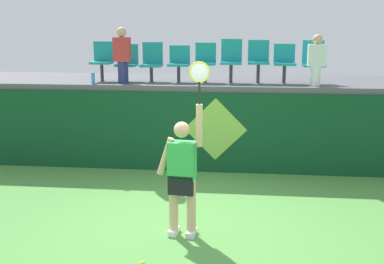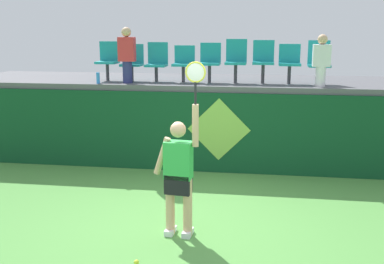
{
  "view_description": "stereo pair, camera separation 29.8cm",
  "coord_description": "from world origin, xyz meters",
  "px_view_note": "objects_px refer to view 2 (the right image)",
  "views": [
    {
      "loc": [
        0.82,
        -6.5,
        2.93
      ],
      "look_at": [
        0.0,
        0.99,
        1.23
      ],
      "focal_mm": 44.03,
      "sensor_mm": 36.0,
      "label": 1
    },
    {
      "loc": [
        1.12,
        -6.47,
        2.93
      ],
      "look_at": [
        0.0,
        0.99,
        1.23
      ],
      "focal_mm": 44.03,
      "sensor_mm": 36.0,
      "label": 2
    }
  ],
  "objects_px": {
    "stadium_chair_1": "(133,61)",
    "stadium_chair_6": "(263,59)",
    "tennis_player": "(179,172)",
    "stadium_chair_8": "(319,61)",
    "stadium_chair_3": "(184,62)",
    "stadium_chair_5": "(236,59)",
    "water_bottle": "(98,78)",
    "stadium_chair_7": "(290,61)",
    "stadium_chair_2": "(157,61)",
    "stadium_chair_0": "(108,59)",
    "stadium_chair_4": "(210,60)",
    "spectator_0": "(127,54)",
    "spectator_1": "(321,60)",
    "tennis_ball": "(136,262)"
  },
  "relations": [
    {
      "from": "water_bottle",
      "to": "stadium_chair_5",
      "type": "relative_size",
      "value": 0.26
    },
    {
      "from": "tennis_player",
      "to": "stadium_chair_5",
      "type": "height_order",
      "value": "stadium_chair_5"
    },
    {
      "from": "water_bottle",
      "to": "stadium_chair_8",
      "type": "bearing_deg",
      "value": 7.76
    },
    {
      "from": "stadium_chair_0",
      "to": "stadium_chair_5",
      "type": "relative_size",
      "value": 0.93
    },
    {
      "from": "tennis_ball",
      "to": "stadium_chair_0",
      "type": "distance_m",
      "value": 5.57
    },
    {
      "from": "tennis_ball",
      "to": "stadium_chair_3",
      "type": "height_order",
      "value": "stadium_chair_3"
    },
    {
      "from": "stadium_chair_1",
      "to": "stadium_chair_7",
      "type": "relative_size",
      "value": 0.98
    },
    {
      "from": "spectator_1",
      "to": "stadium_chair_7",
      "type": "bearing_deg",
      "value": 145.5
    },
    {
      "from": "tennis_ball",
      "to": "stadium_chair_4",
      "type": "xyz_separation_m",
      "value": [
        0.38,
        4.76,
        2.19
      ]
    },
    {
      "from": "stadium_chair_2",
      "to": "stadium_chair_6",
      "type": "distance_m",
      "value": 2.27
    },
    {
      "from": "tennis_ball",
      "to": "stadium_chair_2",
      "type": "relative_size",
      "value": 0.08
    },
    {
      "from": "stadium_chair_3",
      "to": "stadium_chair_6",
      "type": "height_order",
      "value": "stadium_chair_6"
    },
    {
      "from": "tennis_player",
      "to": "water_bottle",
      "type": "height_order",
      "value": "tennis_player"
    },
    {
      "from": "water_bottle",
      "to": "stadium_chair_3",
      "type": "xyz_separation_m",
      "value": [
        1.71,
        0.6,
        0.31
      ]
    },
    {
      "from": "stadium_chair_5",
      "to": "stadium_chair_6",
      "type": "bearing_deg",
      "value": -0.32
    },
    {
      "from": "stadium_chair_0",
      "to": "stadium_chair_4",
      "type": "relative_size",
      "value": 1.02
    },
    {
      "from": "stadium_chair_7",
      "to": "stadium_chair_5",
      "type": "bearing_deg",
      "value": 179.54
    },
    {
      "from": "tennis_player",
      "to": "stadium_chair_7",
      "type": "height_order",
      "value": "stadium_chair_7"
    },
    {
      "from": "stadium_chair_2",
      "to": "spectator_0",
      "type": "distance_m",
      "value": 0.7
    },
    {
      "from": "stadium_chair_0",
      "to": "stadium_chair_2",
      "type": "distance_m",
      "value": 1.09
    },
    {
      "from": "tennis_ball",
      "to": "stadium_chair_8",
      "type": "distance_m",
      "value": 5.87
    },
    {
      "from": "stadium_chair_7",
      "to": "spectator_0",
      "type": "distance_m",
      "value": 3.38
    },
    {
      "from": "tennis_ball",
      "to": "stadium_chair_8",
      "type": "bearing_deg",
      "value": 61.16
    },
    {
      "from": "stadium_chair_7",
      "to": "spectator_1",
      "type": "xyz_separation_m",
      "value": [
        0.59,
        -0.41,
        0.07
      ]
    },
    {
      "from": "stadium_chair_3",
      "to": "stadium_chair_4",
      "type": "xyz_separation_m",
      "value": [
        0.56,
        0.0,
        0.04
      ]
    },
    {
      "from": "stadium_chair_5",
      "to": "tennis_player",
      "type": "bearing_deg",
      "value": -98.15
    },
    {
      "from": "stadium_chair_2",
      "to": "spectator_0",
      "type": "relative_size",
      "value": 0.72
    },
    {
      "from": "stadium_chair_1",
      "to": "stadium_chair_6",
      "type": "height_order",
      "value": "stadium_chair_6"
    },
    {
      "from": "stadium_chair_5",
      "to": "spectator_1",
      "type": "bearing_deg",
      "value": -13.74
    },
    {
      "from": "stadium_chair_2",
      "to": "spectator_1",
      "type": "distance_m",
      "value": 3.42
    },
    {
      "from": "stadium_chair_2",
      "to": "stadium_chair_7",
      "type": "height_order",
      "value": "stadium_chair_2"
    },
    {
      "from": "stadium_chair_3",
      "to": "stadium_chair_8",
      "type": "bearing_deg",
      "value": 0.22
    },
    {
      "from": "stadium_chair_5",
      "to": "stadium_chair_6",
      "type": "distance_m",
      "value": 0.57
    },
    {
      "from": "stadium_chair_0",
      "to": "stadium_chair_8",
      "type": "relative_size",
      "value": 0.95
    },
    {
      "from": "stadium_chair_8",
      "to": "stadium_chair_5",
      "type": "bearing_deg",
      "value": -179.94
    },
    {
      "from": "tennis_player",
      "to": "stadium_chair_8",
      "type": "distance_m",
      "value": 4.62
    },
    {
      "from": "stadium_chair_1",
      "to": "stadium_chair_3",
      "type": "xyz_separation_m",
      "value": [
        1.13,
        -0.0,
        0.0
      ]
    },
    {
      "from": "water_bottle",
      "to": "stadium_chair_6",
      "type": "distance_m",
      "value": 3.47
    },
    {
      "from": "tennis_player",
      "to": "stadium_chair_7",
      "type": "distance_m",
      "value": 4.35
    },
    {
      "from": "stadium_chair_3",
      "to": "stadium_chair_8",
      "type": "xyz_separation_m",
      "value": [
        2.81,
        0.01,
        0.05
      ]
    },
    {
      "from": "stadium_chair_6",
      "to": "spectator_0",
      "type": "bearing_deg",
      "value": -171.62
    },
    {
      "from": "stadium_chair_4",
      "to": "stadium_chair_7",
      "type": "xyz_separation_m",
      "value": [
        1.66,
        -0.0,
        -0.0
      ]
    },
    {
      "from": "stadium_chair_3",
      "to": "stadium_chair_5",
      "type": "distance_m",
      "value": 1.11
    },
    {
      "from": "stadium_chair_0",
      "to": "stadium_chair_2",
      "type": "xyz_separation_m",
      "value": [
        1.09,
        0.01,
        -0.03
      ]
    },
    {
      "from": "tennis_ball",
      "to": "stadium_chair_0",
      "type": "height_order",
      "value": "stadium_chair_0"
    },
    {
      "from": "stadium_chair_6",
      "to": "spectator_1",
      "type": "height_order",
      "value": "spectator_1"
    },
    {
      "from": "stadium_chair_3",
      "to": "stadium_chair_6",
      "type": "relative_size",
      "value": 0.87
    },
    {
      "from": "tennis_player",
      "to": "stadium_chair_1",
      "type": "distance_m",
      "value": 4.36
    },
    {
      "from": "tennis_player",
      "to": "stadium_chair_2",
      "type": "bearing_deg",
      "value": 106.81
    },
    {
      "from": "stadium_chair_2",
      "to": "stadium_chair_5",
      "type": "distance_m",
      "value": 1.7
    }
  ]
}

